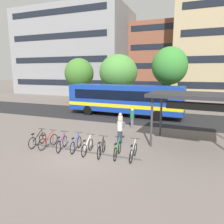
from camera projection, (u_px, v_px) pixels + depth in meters
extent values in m
plane|color=#6B605B|center=(85.00, 153.00, 11.90)|extent=(200.00, 200.00, 0.00)
cube|color=#232326|center=(135.00, 116.00, 21.84)|extent=(80.00, 7.20, 0.01)
cube|color=#14389E|center=(124.00, 98.00, 21.90)|extent=(12.10, 3.05, 2.70)
cube|color=yellow|center=(124.00, 104.00, 22.02)|extent=(12.12, 3.07, 0.36)
cube|color=black|center=(179.00, 89.00, 19.57)|extent=(1.09, 2.33, 0.40)
cube|color=black|center=(185.00, 98.00, 19.52)|extent=(0.17, 2.19, 1.40)
cube|color=black|center=(126.00, 93.00, 23.06)|extent=(9.83, 0.47, 0.97)
cube|color=black|center=(117.00, 95.00, 20.82)|extent=(9.83, 0.47, 0.97)
cylinder|color=black|center=(162.00, 112.00, 21.74)|extent=(1.01, 0.34, 1.00)
cylinder|color=black|center=(157.00, 116.00, 19.66)|extent=(1.01, 0.34, 1.00)
cylinder|color=black|center=(98.00, 107.00, 24.64)|extent=(1.01, 0.34, 1.00)
cylinder|color=black|center=(88.00, 110.00, 22.55)|extent=(1.01, 0.34, 1.00)
cube|color=#47474C|center=(82.00, 151.00, 12.13)|extent=(7.01, 0.08, 0.06)
cylinder|color=#47474C|center=(39.00, 140.00, 13.13)|extent=(0.04, 0.04, 0.70)
cylinder|color=#47474C|center=(53.00, 142.00, 12.78)|extent=(0.04, 0.04, 0.70)
cylinder|color=#47474C|center=(67.00, 144.00, 12.43)|extent=(0.04, 0.04, 0.70)
cylinder|color=#47474C|center=(82.00, 146.00, 12.07)|extent=(0.04, 0.04, 0.70)
cylinder|color=#47474C|center=(97.00, 148.00, 11.72)|extent=(0.04, 0.04, 0.70)
cylinder|color=#47474C|center=(114.00, 150.00, 11.37)|extent=(0.04, 0.04, 0.70)
cylinder|color=#47474C|center=(132.00, 153.00, 11.02)|extent=(0.04, 0.04, 0.70)
torus|color=black|center=(43.00, 138.00, 13.52)|extent=(0.08, 0.71, 0.70)
torus|color=black|center=(32.00, 143.00, 12.57)|extent=(0.08, 0.71, 0.70)
cube|color=black|center=(38.00, 135.00, 13.00)|extent=(0.08, 0.92, 0.58)
cylinder|color=black|center=(33.00, 138.00, 12.61)|extent=(0.03, 0.03, 0.55)
cube|color=black|center=(33.00, 134.00, 12.56)|extent=(0.11, 0.23, 0.05)
cylinder|color=black|center=(42.00, 133.00, 13.44)|extent=(0.03, 0.03, 0.65)
cylinder|color=black|center=(42.00, 129.00, 13.39)|extent=(0.52, 0.06, 0.03)
torus|color=black|center=(54.00, 140.00, 13.22)|extent=(0.09, 0.71, 0.70)
torus|color=black|center=(42.00, 144.00, 12.31)|extent=(0.09, 0.71, 0.70)
cube|color=red|center=(48.00, 137.00, 12.72)|extent=(0.09, 0.92, 0.58)
cylinder|color=red|center=(43.00, 140.00, 12.35)|extent=(0.03, 0.03, 0.55)
cube|color=black|center=(43.00, 135.00, 12.30)|extent=(0.11, 0.23, 0.05)
cylinder|color=red|center=(53.00, 135.00, 13.14)|extent=(0.03, 0.03, 0.65)
cylinder|color=black|center=(53.00, 130.00, 13.08)|extent=(0.52, 0.06, 0.03)
torus|color=black|center=(65.00, 141.00, 12.91)|extent=(0.21, 0.69, 0.70)
torus|color=black|center=(59.00, 147.00, 11.91)|extent=(0.21, 0.69, 0.70)
cube|color=#702893|center=(62.00, 139.00, 12.37)|extent=(0.25, 0.90, 0.58)
cylinder|color=#702893|center=(59.00, 142.00, 11.96)|extent=(0.04, 0.04, 0.55)
cube|color=black|center=(59.00, 137.00, 11.91)|extent=(0.15, 0.24, 0.05)
cylinder|color=#702893|center=(64.00, 136.00, 12.83)|extent=(0.04, 0.04, 0.65)
cylinder|color=black|center=(64.00, 131.00, 12.77)|extent=(0.51, 0.15, 0.03)
torus|color=black|center=(79.00, 142.00, 12.73)|extent=(0.15, 0.70, 0.70)
torus|color=black|center=(73.00, 148.00, 11.75)|extent=(0.15, 0.70, 0.70)
cube|color=#1E3DB2|center=(76.00, 140.00, 12.20)|extent=(0.17, 0.91, 0.58)
cylinder|color=#1E3DB2|center=(73.00, 143.00, 11.80)|extent=(0.03, 0.03, 0.55)
cube|color=black|center=(73.00, 138.00, 11.75)|extent=(0.13, 0.23, 0.05)
cylinder|color=#1E3DB2|center=(79.00, 137.00, 12.65)|extent=(0.04, 0.04, 0.65)
cylinder|color=black|center=(79.00, 132.00, 12.59)|extent=(0.52, 0.11, 0.03)
torus|color=black|center=(91.00, 144.00, 12.31)|extent=(0.11, 0.70, 0.70)
torus|color=black|center=(84.00, 151.00, 11.35)|extent=(0.11, 0.70, 0.70)
cube|color=silver|center=(87.00, 142.00, 11.79)|extent=(0.12, 0.92, 0.58)
cylinder|color=silver|center=(85.00, 145.00, 11.39)|extent=(0.03, 0.03, 0.55)
cube|color=black|center=(84.00, 141.00, 11.34)|extent=(0.12, 0.23, 0.05)
cylinder|color=silver|center=(90.00, 139.00, 12.24)|extent=(0.04, 0.04, 0.65)
cylinder|color=black|center=(90.00, 134.00, 12.18)|extent=(0.52, 0.08, 0.03)
torus|color=black|center=(104.00, 146.00, 12.01)|extent=(0.16, 0.70, 0.70)
torus|color=black|center=(99.00, 153.00, 11.02)|extent=(0.16, 0.70, 0.70)
cube|color=black|center=(101.00, 144.00, 11.47)|extent=(0.18, 0.91, 0.58)
cylinder|color=black|center=(99.00, 147.00, 11.07)|extent=(0.03, 0.03, 0.55)
cube|color=black|center=(99.00, 143.00, 11.02)|extent=(0.13, 0.23, 0.05)
cylinder|color=black|center=(103.00, 141.00, 11.93)|extent=(0.04, 0.04, 0.65)
cylinder|color=black|center=(103.00, 136.00, 11.87)|extent=(0.52, 0.11, 0.03)
torus|color=black|center=(120.00, 147.00, 11.83)|extent=(0.12, 0.70, 0.70)
torus|color=black|center=(115.00, 154.00, 10.86)|extent=(0.12, 0.70, 0.70)
cube|color=#1E7F38|center=(118.00, 145.00, 11.30)|extent=(0.14, 0.92, 0.58)
cylinder|color=#1E7F38|center=(116.00, 149.00, 10.90)|extent=(0.03, 0.03, 0.55)
cube|color=black|center=(116.00, 144.00, 10.85)|extent=(0.12, 0.23, 0.05)
cylinder|color=#1E7F38|center=(119.00, 142.00, 11.75)|extent=(0.04, 0.04, 0.65)
cylinder|color=black|center=(120.00, 137.00, 11.69)|extent=(0.52, 0.09, 0.03)
torus|color=black|center=(135.00, 149.00, 11.54)|extent=(0.08, 0.71, 0.70)
torus|color=black|center=(131.00, 156.00, 10.58)|extent=(0.08, 0.71, 0.70)
cube|color=#B7BABF|center=(133.00, 147.00, 11.02)|extent=(0.08, 0.92, 0.58)
cylinder|color=#B7BABF|center=(132.00, 151.00, 10.63)|extent=(0.03, 0.03, 0.55)
cube|color=black|center=(132.00, 146.00, 10.58)|extent=(0.11, 0.23, 0.05)
cylinder|color=#B7BABF|center=(135.00, 144.00, 11.46)|extent=(0.03, 0.03, 0.65)
cylinder|color=black|center=(135.00, 138.00, 11.40)|extent=(0.52, 0.06, 0.03)
cylinder|color=#38383D|center=(152.00, 122.00, 12.73)|extent=(0.15, 0.15, 3.07)
cylinder|color=#38383D|center=(161.00, 115.00, 15.01)|extent=(0.15, 0.15, 3.07)
cube|color=#28282D|center=(197.00, 95.00, 12.58)|extent=(5.77, 3.78, 0.20)
cube|color=black|center=(194.00, 106.00, 11.39)|extent=(3.02, 0.31, 0.44)
cube|color=#565660|center=(132.00, 123.00, 17.22)|extent=(0.26, 0.31, 0.82)
cylinder|color=#23664C|center=(132.00, 115.00, 17.09)|extent=(0.42, 0.42, 0.59)
sphere|color=beige|center=(132.00, 110.00, 17.02)|extent=(0.22, 0.22, 0.22)
cube|color=#197075|center=(132.00, 114.00, 17.34)|extent=(0.32, 0.25, 0.40)
cube|color=#47382D|center=(120.00, 131.00, 14.94)|extent=(0.29, 0.32, 0.85)
cylinder|color=beige|center=(120.00, 120.00, 14.80)|extent=(0.45, 0.45, 0.65)
sphere|color=beige|center=(120.00, 114.00, 14.72)|extent=(0.22, 0.22, 0.22)
cube|color=maroon|center=(120.00, 119.00, 15.05)|extent=(0.33, 0.28, 0.40)
cube|color=#2D3851|center=(120.00, 137.00, 13.53)|extent=(0.29, 0.32, 0.84)
cylinder|color=beige|center=(120.00, 126.00, 13.40)|extent=(0.45, 0.45, 0.60)
sphere|color=tan|center=(120.00, 120.00, 13.32)|extent=(0.22, 0.22, 0.22)
cube|color=slate|center=(123.00, 125.00, 13.57)|extent=(0.33, 0.28, 0.40)
cylinder|color=brown|center=(168.00, 97.00, 24.78)|extent=(0.32, 0.32, 3.38)
ellipsoid|color=#388433|center=(170.00, 66.00, 24.12)|extent=(4.05, 4.05, 4.34)
cylinder|color=brown|center=(118.00, 96.00, 29.24)|extent=(0.32, 0.32, 2.44)
ellipsoid|color=#4C8E3D|center=(118.00, 72.00, 28.62)|extent=(5.17, 5.17, 4.86)
cylinder|color=brown|center=(80.00, 94.00, 31.95)|extent=(0.32, 0.32, 2.46)
ellipsoid|color=#427A2D|center=(79.00, 73.00, 31.36)|extent=(4.32, 4.32, 4.45)
cube|color=gray|center=(76.00, 53.00, 46.04)|extent=(23.19, 13.92, 17.15)
cube|color=black|center=(59.00, 82.00, 40.75)|extent=(20.41, 0.06, 1.10)
cube|color=black|center=(58.00, 60.00, 39.95)|extent=(20.41, 0.06, 1.10)
cube|color=black|center=(56.00, 36.00, 39.15)|extent=(20.41, 0.06, 1.10)
cube|color=black|center=(55.00, 12.00, 38.35)|extent=(20.41, 0.06, 1.10)
cube|color=brown|center=(165.00, 60.00, 46.52)|extent=(14.03, 12.39, 14.48)
cube|color=black|center=(160.00, 84.00, 41.76)|extent=(12.35, 0.06, 1.10)
cube|color=black|center=(161.00, 66.00, 41.08)|extent=(12.35, 0.06, 1.10)
cube|color=black|center=(162.00, 46.00, 40.40)|extent=(12.35, 0.06, 1.10)
cube|color=black|center=(162.00, 27.00, 39.73)|extent=(12.35, 0.06, 1.10)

